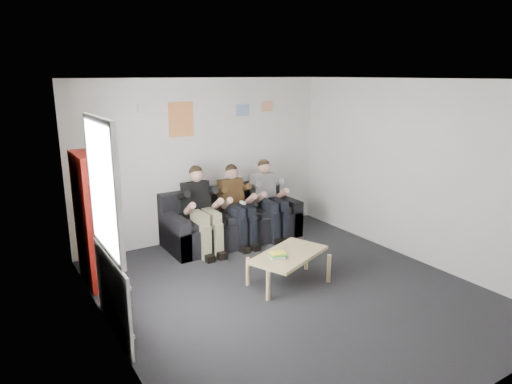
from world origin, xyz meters
The scene contains 14 objects.
room_shell centered at (0.00, 0.00, 1.35)m, with size 5.00×5.00×5.00m.
sofa centered at (0.27, 2.07, 0.32)m, with size 2.28×0.93×0.88m.
bookshelf centered at (-2.09, 1.61, 0.89)m, with size 0.27×0.80×1.78m.
coffee_table centered at (0.11, 0.18, 0.39)m, with size 1.10×0.60×0.44m.
game_cases centered at (-0.09, 0.16, 0.46)m, with size 0.24×0.21×0.05m.
person_left centered at (-0.37, 1.86, 0.68)m, with size 0.41×0.88×1.37m.
person_middle centered at (0.27, 1.86, 0.67)m, with size 0.39×0.84×1.32m.
person_right centered at (0.90, 1.86, 0.67)m, with size 0.40×0.86×1.34m.
radiator centered at (-2.15, 0.20, 0.35)m, with size 0.10×0.64×0.60m.
window centered at (-2.22, 0.20, 1.03)m, with size 0.05×1.30×2.36m.
poster_large centered at (-0.40, 2.49, 2.05)m, with size 0.42×0.01×0.55m, color #F1C155.
poster_blue centered at (0.75, 2.49, 2.15)m, with size 0.25×0.01×0.20m, color #3D72D1.
poster_pink centered at (1.25, 2.49, 2.20)m, with size 0.22×0.01×0.18m, color #D4429D.
poster_sign centered at (-1.00, 2.49, 2.25)m, with size 0.20×0.01×0.14m, color white.
Camera 1 is at (-3.27, -4.41, 2.76)m, focal length 32.00 mm.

